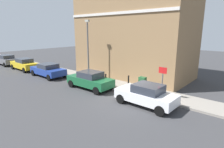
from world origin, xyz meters
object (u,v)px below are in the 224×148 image
object	(u,v)px
bollard_near_cabinet	(128,81)
lamppost	(88,47)
car_yellow	(24,64)
car_blue	(48,70)
utility_cabinet	(142,85)
car_grey	(6,60)
bollard_far_kerb	(106,79)
car_green	(90,80)
street_sign	(162,78)
car_white	(146,95)

from	to	relation	value
bollard_near_cabinet	lamppost	xyz separation A→B (m)	(-0.29, 4.64, 2.60)
car_yellow	bollard_near_cabinet	world-z (taller)	car_yellow
car_blue	bollard_near_cabinet	world-z (taller)	car_blue
car_blue	utility_cabinet	world-z (taller)	car_blue
car_grey	bollard_far_kerb	distance (m)	18.09
car_green	street_sign	xyz separation A→B (m)	(1.42, -5.90, 0.89)
car_grey	utility_cabinet	size ratio (longest dim) A/B	3.43
bollard_near_cabinet	street_sign	world-z (taller)	street_sign
car_green	car_yellow	distance (m)	11.93
car_white	street_sign	xyz separation A→B (m)	(1.58, -0.34, 0.90)
street_sign	utility_cabinet	bearing A→B (deg)	74.81
utility_cabinet	bollard_far_kerb	xyz separation A→B (m)	(-0.70, 3.32, 0.02)
bollard_far_kerb	utility_cabinet	bearing A→B (deg)	-78.16
car_white	lamppost	size ratio (longest dim) A/B	0.71
car_green	utility_cabinet	size ratio (longest dim) A/B	3.66
bollard_near_cabinet	bollard_far_kerb	distance (m)	2.05
car_white	lamppost	world-z (taller)	lamppost
car_yellow	street_sign	xyz separation A→B (m)	(1.56, -17.83, 0.90)
car_grey	street_sign	size ratio (longest dim) A/B	1.72
bollard_far_kerb	street_sign	world-z (taller)	street_sign
street_sign	lamppost	world-z (taller)	lamppost
car_white	bollard_far_kerb	xyz separation A→B (m)	(1.40, 4.88, -0.05)
lamppost	bollard_far_kerb	bearing A→B (deg)	-100.50
car_white	utility_cabinet	world-z (taller)	car_white
utility_cabinet	lamppost	distance (m)	6.62
bollard_far_kerb	car_green	bearing A→B (deg)	151.18
lamppost	car_grey	bearing A→B (deg)	97.47
car_yellow	bollard_far_kerb	distance (m)	12.69
car_yellow	car_grey	world-z (taller)	car_yellow
bollard_far_kerb	street_sign	bearing A→B (deg)	-88.02
car_grey	street_sign	xyz separation A→B (m)	(1.67, -23.25, 0.89)
car_green	utility_cabinet	xyz separation A→B (m)	(1.94, -4.00, -0.09)
car_white	bollard_near_cabinet	xyz separation A→B (m)	(2.20, 2.99, -0.05)
car_blue	bollard_far_kerb	size ratio (longest dim) A/B	4.25
car_blue	car_green	bearing A→B (deg)	-178.71
bollard_far_kerb	street_sign	size ratio (longest dim) A/B	0.45
car_green	bollard_near_cabinet	bearing A→B (deg)	-142.52
street_sign	lamppost	distance (m)	8.15
car_yellow	utility_cabinet	bearing A→B (deg)	-171.82
car_grey	bollard_near_cabinet	distance (m)	20.05
car_yellow	car_grey	xyz separation A→B (m)	(-0.11, 5.42, 0.01)
car_yellow	street_sign	world-z (taller)	street_sign
car_yellow	car_white	bearing A→B (deg)	-179.31
car_grey	street_sign	world-z (taller)	street_sign
car_blue	car_grey	size ratio (longest dim) A/B	1.12
car_white	car_yellow	size ratio (longest dim) A/B	0.91
bollard_far_kerb	car_blue	bearing A→B (deg)	100.14
street_sign	car_green	bearing A→B (deg)	103.53
car_blue	car_yellow	world-z (taller)	car_yellow
utility_cabinet	street_sign	bearing A→B (deg)	-105.19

